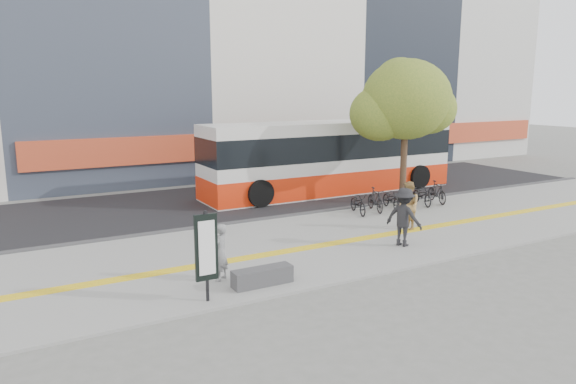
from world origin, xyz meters
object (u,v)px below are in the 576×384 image
seated_woman (220,252)px  pedestrian_dark (404,217)px  signboard (206,249)px  bus (331,159)px  street_tree (404,101)px  bench (262,276)px  pedestrian_tan (409,206)px

seated_woman → pedestrian_dark: 6.31m
seated_woman → signboard: bearing=17.3°
signboard → bus: size_ratio=0.17×
street_tree → seated_woman: 12.33m
bus → bench: bearing=-131.4°
bus → pedestrian_dark: bearing=-109.1°
signboard → bus: 14.25m
bench → pedestrian_tan: pedestrian_tan is taller
signboard → seated_woman: (0.80, 1.16, -0.53)m
signboard → pedestrian_tan: (8.62, 2.71, -0.42)m
seated_woman → pedestrian_tan: (7.82, 1.55, 0.10)m
signboard → pedestrian_dark: signboard is taller
bench → street_tree: size_ratio=0.25×
street_tree → seated_woman: street_tree is taller
bus → pedestrian_tan: 7.49m
street_tree → bus: street_tree is taller
pedestrian_tan → pedestrian_dark: size_ratio=0.92×
bench → bus: 13.00m
street_tree → pedestrian_tan: street_tree is taller
seated_woman → pedestrian_tan: bearing=153.1°
pedestrian_tan → bus: bearing=-176.9°
street_tree → signboard: bearing=-150.9°
bench → street_tree: 12.23m
seated_woman → pedestrian_tan: 7.97m
seated_woman → street_tree: bearing=167.9°
pedestrian_dark → street_tree: bearing=-62.6°
street_tree → pedestrian_tan: size_ratio=3.65×
signboard → seated_woman: size_ratio=1.45×
bench → pedestrian_dark: pedestrian_dark is taller
bench → bus: bearing=48.6°
bus → seated_woman: 12.89m
street_tree → bus: 4.81m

